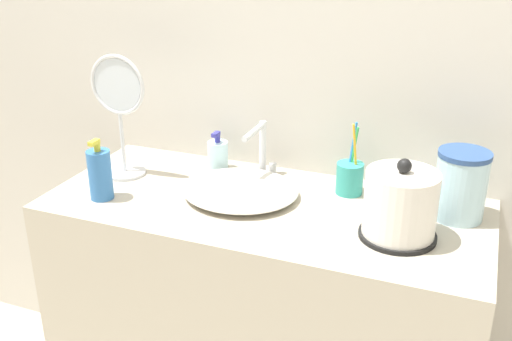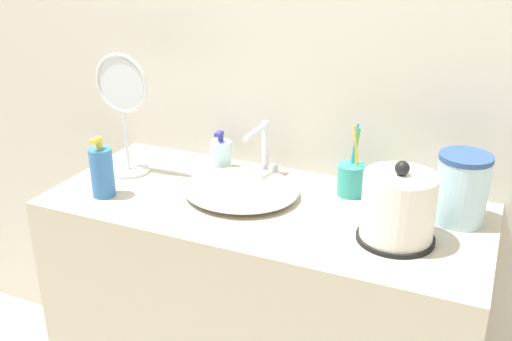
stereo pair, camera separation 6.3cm
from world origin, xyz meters
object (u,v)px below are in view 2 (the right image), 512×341
object	(u,v)px
lotion_bottle	(102,172)
shampoo_bottle	(221,154)
faucet	(264,146)
vanity_mirror	(123,107)
toothbrush_cup	(351,179)
electric_kettle	(398,210)
water_pitcher	(462,188)

from	to	relation	value
lotion_bottle	shampoo_bottle	bearing A→B (deg)	55.70
faucet	shampoo_bottle	world-z (taller)	faucet
lotion_bottle	vanity_mirror	xyz separation A→B (m)	(-0.04, 0.18, 0.14)
toothbrush_cup	shampoo_bottle	world-z (taller)	toothbrush_cup
electric_kettle	shampoo_bottle	bearing A→B (deg)	158.49
faucet	lotion_bottle	world-z (taller)	lotion_bottle
electric_kettle	shampoo_bottle	world-z (taller)	electric_kettle
electric_kettle	faucet	bearing A→B (deg)	152.86
faucet	shampoo_bottle	xyz separation A→B (m)	(-0.15, 0.01, -0.05)
lotion_bottle	water_pitcher	xyz separation A→B (m)	(0.98, 0.26, 0.02)
vanity_mirror	water_pitcher	bearing A→B (deg)	4.21
faucet	vanity_mirror	xyz separation A→B (m)	(-0.42, -0.14, 0.12)
electric_kettle	shampoo_bottle	size ratio (longest dim) A/B	1.68
shampoo_bottle	faucet	bearing A→B (deg)	-1.96
toothbrush_cup	lotion_bottle	world-z (taller)	toothbrush_cup
faucet	electric_kettle	xyz separation A→B (m)	(0.47, -0.24, -0.02)
electric_kettle	toothbrush_cup	bearing A→B (deg)	129.42
faucet	shampoo_bottle	distance (m)	0.16
lotion_bottle	shampoo_bottle	distance (m)	0.40
faucet	water_pitcher	xyz separation A→B (m)	(0.60, -0.07, -0.01)
electric_kettle	water_pitcher	bearing A→B (deg)	52.23
lotion_bottle	vanity_mirror	bearing A→B (deg)	101.84
faucet	vanity_mirror	bearing A→B (deg)	-161.05
faucet	water_pitcher	world-z (taller)	water_pitcher
electric_kettle	vanity_mirror	distance (m)	0.90
shampoo_bottle	vanity_mirror	distance (m)	0.34
toothbrush_cup	lotion_bottle	xyz separation A→B (m)	(-0.67, -0.30, 0.03)
toothbrush_cup	electric_kettle	bearing A→B (deg)	-50.58
lotion_bottle	shampoo_bottle	size ratio (longest dim) A/B	1.42
vanity_mirror	electric_kettle	bearing A→B (deg)	-6.29
toothbrush_cup	water_pitcher	size ratio (longest dim) A/B	1.16
water_pitcher	toothbrush_cup	bearing A→B (deg)	171.74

